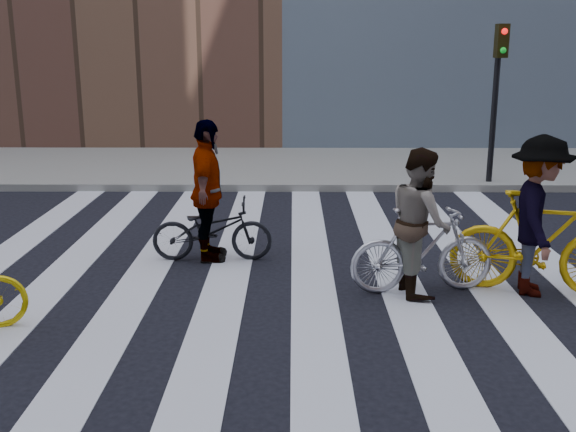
{
  "coord_description": "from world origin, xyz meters",
  "views": [
    {
      "loc": [
        0.29,
        -8.47,
        2.97
      ],
      "look_at": [
        0.23,
        0.3,
        0.7
      ],
      "focal_mm": 42.0,
      "sensor_mm": 36.0,
      "label": 1
    }
  ],
  "objects_px": {
    "bike_silver_mid": "(423,250)",
    "rider_rear": "(207,191)",
    "rider_right": "(538,216)",
    "traffic_signal": "(498,78)",
    "bike_dark_rear": "(212,230)",
    "rider_mid": "(420,222)",
    "bike_yellow_right": "(540,243)"
  },
  "relations": [
    {
      "from": "bike_yellow_right",
      "to": "bike_dark_rear",
      "type": "relative_size",
      "value": 1.26
    },
    {
      "from": "rider_right",
      "to": "rider_rear",
      "type": "xyz_separation_m",
      "value": [
        -4.1,
        1.24,
        0.02
      ]
    },
    {
      "from": "bike_dark_rear",
      "to": "rider_mid",
      "type": "xyz_separation_m",
      "value": [
        2.65,
        -1.23,
        0.45
      ]
    },
    {
      "from": "rider_right",
      "to": "rider_mid",
      "type": "bearing_deg",
      "value": 103.05
    },
    {
      "from": "bike_silver_mid",
      "to": "rider_right",
      "type": "relative_size",
      "value": 0.92
    },
    {
      "from": "rider_mid",
      "to": "bike_yellow_right",
      "type": "bearing_deg",
      "value": -97.73
    },
    {
      "from": "rider_right",
      "to": "bike_yellow_right",
      "type": "bearing_deg",
      "value": -76.5
    },
    {
      "from": "rider_rear",
      "to": "bike_dark_rear",
      "type": "bearing_deg",
      "value": -91.69
    },
    {
      "from": "bike_dark_rear",
      "to": "traffic_signal",
      "type": "bearing_deg",
      "value": -49.35
    },
    {
      "from": "bike_silver_mid",
      "to": "rider_rear",
      "type": "relative_size",
      "value": 0.9
    },
    {
      "from": "rider_rear",
      "to": "traffic_signal",
      "type": "bearing_deg",
      "value": -49.62
    },
    {
      "from": "rider_mid",
      "to": "rider_rear",
      "type": "xyz_separation_m",
      "value": [
        -2.7,
        1.23,
        0.1
      ]
    },
    {
      "from": "bike_yellow_right",
      "to": "rider_right",
      "type": "height_order",
      "value": "rider_right"
    },
    {
      "from": "bike_dark_rear",
      "to": "rider_rear",
      "type": "bearing_deg",
      "value": 88.31
    },
    {
      "from": "rider_right",
      "to": "rider_rear",
      "type": "bearing_deg",
      "value": 86.64
    },
    {
      "from": "bike_dark_rear",
      "to": "rider_mid",
      "type": "height_order",
      "value": "rider_mid"
    },
    {
      "from": "traffic_signal",
      "to": "bike_silver_mid",
      "type": "distance_m",
      "value": 6.74
    },
    {
      "from": "bike_dark_rear",
      "to": "rider_right",
      "type": "height_order",
      "value": "rider_right"
    },
    {
      "from": "bike_dark_rear",
      "to": "rider_mid",
      "type": "bearing_deg",
      "value": -116.63
    },
    {
      "from": "bike_yellow_right",
      "to": "rider_mid",
      "type": "xyz_separation_m",
      "value": [
        -1.45,
        0.01,
        0.26
      ]
    },
    {
      "from": "rider_right",
      "to": "bike_dark_rear",
      "type": "bearing_deg",
      "value": 86.45
    },
    {
      "from": "bike_silver_mid",
      "to": "bike_dark_rear",
      "type": "height_order",
      "value": "bike_silver_mid"
    },
    {
      "from": "traffic_signal",
      "to": "rider_right",
      "type": "xyz_separation_m",
      "value": [
        -1.18,
        -6.01,
        -1.31
      ]
    },
    {
      "from": "rider_mid",
      "to": "traffic_signal",
      "type": "bearing_deg",
      "value": -30.61
    },
    {
      "from": "rider_rear",
      "to": "bike_silver_mid",
      "type": "bearing_deg",
      "value": -115.82
    },
    {
      "from": "traffic_signal",
      "to": "rider_right",
      "type": "bearing_deg",
      "value": -101.14
    },
    {
      "from": "bike_silver_mid",
      "to": "rider_right",
      "type": "bearing_deg",
      "value": -97.76
    },
    {
      "from": "traffic_signal",
      "to": "rider_right",
      "type": "distance_m",
      "value": 6.26
    },
    {
      "from": "bike_dark_rear",
      "to": "rider_mid",
      "type": "distance_m",
      "value": 2.95
    },
    {
      "from": "bike_silver_mid",
      "to": "bike_yellow_right",
      "type": "xyz_separation_m",
      "value": [
        1.4,
        -0.01,
        0.1
      ]
    },
    {
      "from": "rider_mid",
      "to": "rider_rear",
      "type": "distance_m",
      "value": 2.97
    },
    {
      "from": "bike_yellow_right",
      "to": "rider_mid",
      "type": "distance_m",
      "value": 1.48
    }
  ]
}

